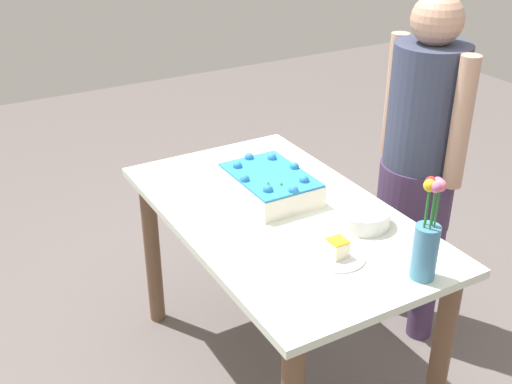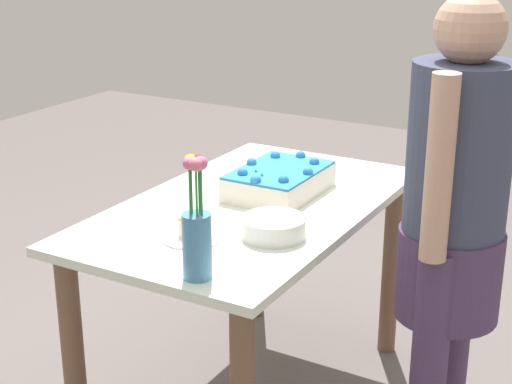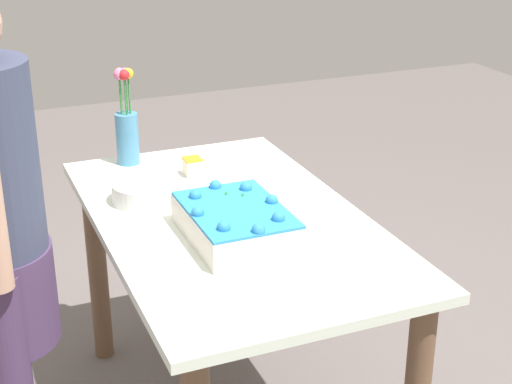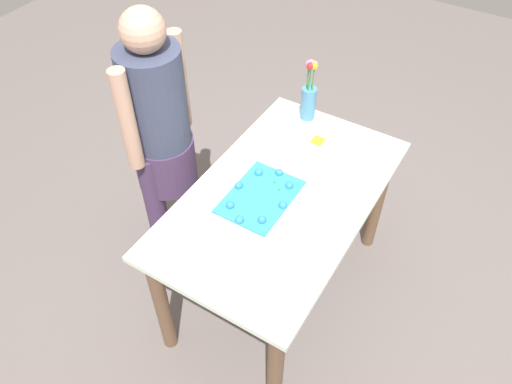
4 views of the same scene
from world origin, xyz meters
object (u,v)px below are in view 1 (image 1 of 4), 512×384
(cake_knife, at_px, (260,153))
(sheet_cake, at_px, (270,184))
(flower_vase, at_px, (427,240))
(serving_plate_with_slice, at_px, (338,253))
(person_standing, at_px, (420,151))
(fruit_bowl, at_px, (362,217))

(cake_knife, bearing_deg, sheet_cake, 77.28)
(sheet_cake, distance_m, flower_vase, 0.72)
(serving_plate_with_slice, relative_size, person_standing, 0.12)
(cake_knife, bearing_deg, serving_plate_with_slice, 88.71)
(cake_knife, relative_size, flower_vase, 0.58)
(fruit_bowl, bearing_deg, person_standing, -63.89)
(sheet_cake, relative_size, flower_vase, 1.09)
(serving_plate_with_slice, height_order, cake_knife, serving_plate_with_slice)
(fruit_bowl, distance_m, person_standing, 0.53)
(sheet_cake, xyz_separation_m, serving_plate_with_slice, (-0.49, 0.03, -0.03))
(cake_knife, xyz_separation_m, fruit_bowl, (-0.71, -0.01, 0.03))
(sheet_cake, relative_size, fruit_bowl, 1.91)
(flower_vase, height_order, person_standing, person_standing)
(cake_knife, height_order, fruit_bowl, fruit_bowl)
(sheet_cake, bearing_deg, flower_vase, -169.47)
(flower_vase, distance_m, fruit_bowl, 0.37)
(cake_knife, distance_m, fruit_bowl, 0.71)
(cake_knife, height_order, flower_vase, flower_vase)
(serving_plate_with_slice, bearing_deg, person_standing, -61.72)
(cake_knife, relative_size, fruit_bowl, 1.02)
(serving_plate_with_slice, height_order, fruit_bowl, serving_plate_with_slice)
(cake_knife, xyz_separation_m, person_standing, (-0.48, -0.48, 0.09))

